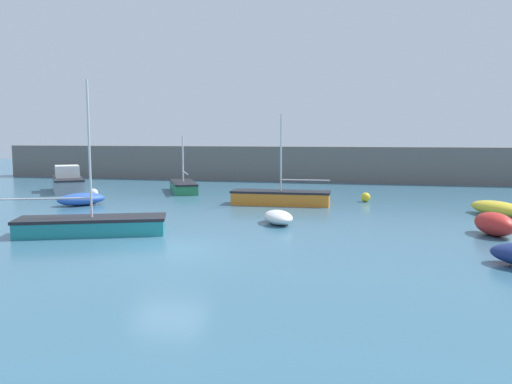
{
  "coord_description": "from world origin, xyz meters",
  "views": [
    {
      "loc": [
        6.52,
        -15.62,
        3.85
      ],
      "look_at": [
        0.84,
        9.93,
        0.92
      ],
      "focal_mm": 35.0,
      "sensor_mm": 36.0,
      "label": 1
    }
  ],
  "objects_px": {
    "sailboat_short_mast": "(183,187)",
    "mooring_buoy_white": "(94,193)",
    "dinghy_near_pier": "(495,224)",
    "motorboat_grey_hull": "(68,182)",
    "open_tender_yellow": "(81,199)",
    "sailboat_twin_hulled": "(281,197)",
    "rowboat_blue_near": "(498,209)",
    "sailboat_tall_mast": "(92,225)",
    "mooring_buoy_yellow": "(366,197)",
    "fishing_dinghy_green": "(278,217)"
  },
  "relations": [
    {
      "from": "sailboat_twin_hulled",
      "to": "mooring_buoy_yellow",
      "type": "height_order",
      "value": "sailboat_twin_hulled"
    },
    {
      "from": "sailboat_tall_mast",
      "to": "sailboat_twin_hulled",
      "type": "height_order",
      "value": "sailboat_tall_mast"
    },
    {
      "from": "rowboat_blue_near",
      "to": "motorboat_grey_hull",
      "type": "xyz_separation_m",
      "value": [
        -26.68,
        5.18,
        0.34
      ]
    },
    {
      "from": "sailboat_short_mast",
      "to": "motorboat_grey_hull",
      "type": "xyz_separation_m",
      "value": [
        -7.99,
        -1.5,
        0.32
      ]
    },
    {
      "from": "mooring_buoy_white",
      "to": "sailboat_twin_hulled",
      "type": "bearing_deg",
      "value": -3.34
    },
    {
      "from": "sailboat_tall_mast",
      "to": "dinghy_near_pier",
      "type": "relative_size",
      "value": 2.61
    },
    {
      "from": "motorboat_grey_hull",
      "to": "mooring_buoy_white",
      "type": "height_order",
      "value": "motorboat_grey_hull"
    },
    {
      "from": "sailboat_tall_mast",
      "to": "rowboat_blue_near",
      "type": "height_order",
      "value": "sailboat_tall_mast"
    },
    {
      "from": "open_tender_yellow",
      "to": "mooring_buoy_yellow",
      "type": "relative_size",
      "value": 5.17
    },
    {
      "from": "sailboat_tall_mast",
      "to": "motorboat_grey_hull",
      "type": "relative_size",
      "value": 1.17
    },
    {
      "from": "rowboat_blue_near",
      "to": "mooring_buoy_yellow",
      "type": "xyz_separation_m",
      "value": [
        -6.29,
        4.05,
        -0.08
      ]
    },
    {
      "from": "sailboat_short_mast",
      "to": "motorboat_grey_hull",
      "type": "height_order",
      "value": "sailboat_short_mast"
    },
    {
      "from": "sailboat_short_mast",
      "to": "mooring_buoy_white",
      "type": "relative_size",
      "value": 9.27
    },
    {
      "from": "motorboat_grey_hull",
      "to": "mooring_buoy_yellow",
      "type": "height_order",
      "value": "motorboat_grey_hull"
    },
    {
      "from": "sailboat_tall_mast",
      "to": "mooring_buoy_white",
      "type": "bearing_deg",
      "value": 99.46
    },
    {
      "from": "sailboat_twin_hulled",
      "to": "rowboat_blue_near",
      "type": "height_order",
      "value": "sailboat_twin_hulled"
    },
    {
      "from": "sailboat_tall_mast",
      "to": "open_tender_yellow",
      "type": "distance_m",
      "value": 8.97
    },
    {
      "from": "dinghy_near_pier",
      "to": "open_tender_yellow",
      "type": "bearing_deg",
      "value": -120.44
    },
    {
      "from": "dinghy_near_pier",
      "to": "mooring_buoy_white",
      "type": "relative_size",
      "value": 4.2
    },
    {
      "from": "fishing_dinghy_green",
      "to": "dinghy_near_pier",
      "type": "bearing_deg",
      "value": 60.44
    },
    {
      "from": "mooring_buoy_white",
      "to": "sailboat_tall_mast",
      "type": "bearing_deg",
      "value": -59.77
    },
    {
      "from": "sailboat_twin_hulled",
      "to": "rowboat_blue_near",
      "type": "xyz_separation_m",
      "value": [
        10.98,
        -1.76,
        -0.05
      ]
    },
    {
      "from": "dinghy_near_pier",
      "to": "rowboat_blue_near",
      "type": "bearing_deg",
      "value": 146.35
    },
    {
      "from": "sailboat_tall_mast",
      "to": "fishing_dinghy_green",
      "type": "height_order",
      "value": "sailboat_tall_mast"
    },
    {
      "from": "sailboat_short_mast",
      "to": "open_tender_yellow",
      "type": "xyz_separation_m",
      "value": [
        -3.16,
        -7.62,
        -0.03
      ]
    },
    {
      "from": "motorboat_grey_hull",
      "to": "mooring_buoy_yellow",
      "type": "xyz_separation_m",
      "value": [
        20.39,
        -1.13,
        -0.42
      ]
    },
    {
      "from": "sailboat_short_mast",
      "to": "dinghy_near_pier",
      "type": "relative_size",
      "value": 2.21
    },
    {
      "from": "sailboat_twin_hulled",
      "to": "fishing_dinghy_green",
      "type": "height_order",
      "value": "sailboat_twin_hulled"
    },
    {
      "from": "mooring_buoy_yellow",
      "to": "rowboat_blue_near",
      "type": "bearing_deg",
      "value": -32.79
    },
    {
      "from": "sailboat_twin_hulled",
      "to": "sailboat_tall_mast",
      "type": "bearing_deg",
      "value": 58.59
    },
    {
      "from": "sailboat_short_mast",
      "to": "sailboat_tall_mast",
      "type": "distance_m",
      "value": 15.16
    },
    {
      "from": "sailboat_short_mast",
      "to": "fishing_dinghy_green",
      "type": "xyz_separation_m",
      "value": [
        8.65,
        -11.1,
        -0.09
      ]
    },
    {
      "from": "sailboat_tall_mast",
      "to": "motorboat_grey_hull",
      "type": "distance_m",
      "value": 16.77
    },
    {
      "from": "sailboat_short_mast",
      "to": "motorboat_grey_hull",
      "type": "bearing_deg",
      "value": 74.17
    },
    {
      "from": "mooring_buoy_white",
      "to": "mooring_buoy_yellow",
      "type": "distance_m",
      "value": 16.89
    },
    {
      "from": "fishing_dinghy_green",
      "to": "sailboat_short_mast",
      "type": "bearing_deg",
      "value": -166.99
    },
    {
      "from": "open_tender_yellow",
      "to": "dinghy_near_pier",
      "type": "height_order",
      "value": "dinghy_near_pier"
    },
    {
      "from": "fishing_dinghy_green",
      "to": "motorboat_grey_hull",
      "type": "relative_size",
      "value": 0.46
    },
    {
      "from": "sailboat_twin_hulled",
      "to": "mooring_buoy_white",
      "type": "xyz_separation_m",
      "value": [
        -12.13,
        0.71,
        -0.13
      ]
    },
    {
      "from": "rowboat_blue_near",
      "to": "dinghy_near_pier",
      "type": "height_order",
      "value": "dinghy_near_pier"
    },
    {
      "from": "motorboat_grey_hull",
      "to": "sailboat_twin_hulled",
      "type": "bearing_deg",
      "value": 41.8
    },
    {
      "from": "dinghy_near_pier",
      "to": "motorboat_grey_hull",
      "type": "xyz_separation_m",
      "value": [
        -25.33,
        10.31,
        0.25
      ]
    },
    {
      "from": "sailboat_tall_mast",
      "to": "open_tender_yellow",
      "type": "relative_size",
      "value": 2.17
    },
    {
      "from": "open_tender_yellow",
      "to": "fishing_dinghy_green",
      "type": "bearing_deg",
      "value": 116.49
    },
    {
      "from": "sailboat_short_mast",
      "to": "open_tender_yellow",
      "type": "height_order",
      "value": "sailboat_short_mast"
    },
    {
      "from": "rowboat_blue_near",
      "to": "motorboat_grey_hull",
      "type": "height_order",
      "value": "motorboat_grey_hull"
    },
    {
      "from": "motorboat_grey_hull",
      "to": "open_tender_yellow",
      "type": "bearing_deg",
      "value": 2.36
    },
    {
      "from": "rowboat_blue_near",
      "to": "mooring_buoy_white",
      "type": "xyz_separation_m",
      "value": [
        -23.1,
        2.47,
        -0.08
      ]
    },
    {
      "from": "sailboat_twin_hulled",
      "to": "mooring_buoy_white",
      "type": "distance_m",
      "value": 12.15
    },
    {
      "from": "motorboat_grey_hull",
      "to": "mooring_buoy_white",
      "type": "xyz_separation_m",
      "value": [
        3.58,
        -2.71,
        -0.42
      ]
    }
  ]
}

